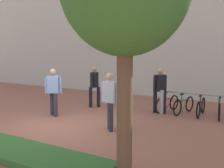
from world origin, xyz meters
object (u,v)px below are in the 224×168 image
person_suited_navy (160,88)px  person_shirt_white (53,89)px  bike_rack_cluster (201,106)px  bollard_steel (161,102)px  person_shirt_blue (110,98)px  person_suited_dark (94,84)px

person_suited_navy → person_shirt_white: bearing=-143.1°
bike_rack_cluster → bollard_steel: bollard_steel is taller
person_shirt_blue → bike_rack_cluster: bearing=58.7°
person_shirt_blue → person_shirt_white: same height
person_suited_navy → person_suited_dark: size_ratio=1.00×
person_shirt_blue → person_suited_dark: size_ratio=1.00×
bike_rack_cluster → bollard_steel: bearing=-160.4°
person_shirt_white → person_suited_dark: size_ratio=1.00×
bike_rack_cluster → person_shirt_blue: (-1.94, -3.19, 0.64)m
bollard_steel → person_shirt_white: bearing=-145.3°
bollard_steel → person_shirt_white: person_shirt_white is taller
bike_rack_cluster → person_suited_dark: 4.31m
person_suited_dark → bike_rack_cluster: bearing=9.5°
bollard_steel → person_suited_navy: size_ratio=0.52×
person_suited_navy → bike_rack_cluster: bearing=14.4°
bike_rack_cluster → person_shirt_blue: size_ratio=1.87×
person_shirt_blue → person_suited_navy: (0.50, 2.82, 0.00)m
person_shirt_white → person_suited_dark: 2.08m
bollard_steel → person_suited_navy: person_suited_navy is taller
person_suited_dark → person_shirt_blue: bearing=-47.6°
person_suited_navy → person_suited_dark: (-2.76, -0.33, 0.00)m
person_shirt_white → bollard_steel: bearing=34.7°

